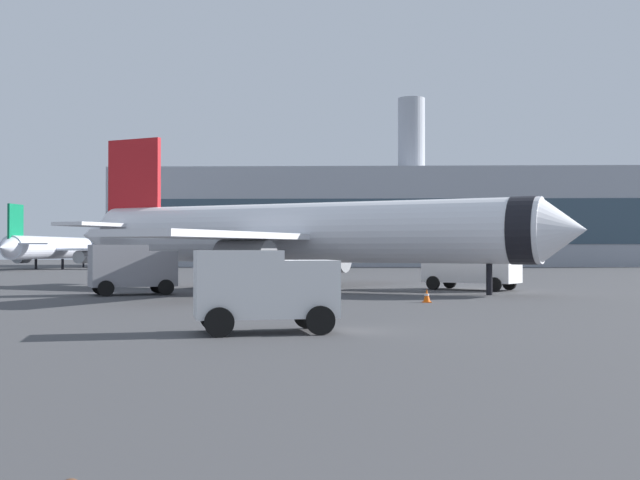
{
  "coord_description": "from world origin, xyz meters",
  "views": [
    {
      "loc": [
        -0.16,
        -3.11,
        2.62
      ],
      "look_at": [
        -1.11,
        28.62,
        3.0
      ],
      "focal_mm": 44.66,
      "sensor_mm": 36.0,
      "label": 1
    }
  ],
  "objects_px": {
    "fuel_truck": "(470,263)",
    "cargo_van": "(263,287)",
    "service_truck": "(132,267)",
    "safety_cone_mid": "(427,296)",
    "airplane_taxiing": "(54,248)",
    "airplane_at_gate": "(300,233)",
    "safety_cone_near": "(265,279)"
  },
  "relations": [
    {
      "from": "cargo_van",
      "to": "safety_cone_mid",
      "type": "relative_size",
      "value": 7.11
    },
    {
      "from": "airplane_taxiing",
      "to": "safety_cone_near",
      "type": "bearing_deg",
      "value": -53.98
    },
    {
      "from": "airplane_at_gate",
      "to": "safety_cone_near",
      "type": "bearing_deg",
      "value": 108.44
    },
    {
      "from": "airplane_taxiing",
      "to": "fuel_truck",
      "type": "xyz_separation_m",
      "value": [
        47.14,
        -53.98,
        -1.07
      ]
    },
    {
      "from": "fuel_truck",
      "to": "cargo_van",
      "type": "bearing_deg",
      "value": -111.75
    },
    {
      "from": "service_truck",
      "to": "fuel_truck",
      "type": "height_order",
      "value": "fuel_truck"
    },
    {
      "from": "airplane_at_gate",
      "to": "fuel_truck",
      "type": "distance_m",
      "value": 11.2
    },
    {
      "from": "safety_cone_near",
      "to": "cargo_van",
      "type": "bearing_deg",
      "value": -84.43
    },
    {
      "from": "fuel_truck",
      "to": "safety_cone_near",
      "type": "relative_size",
      "value": 8.08
    },
    {
      "from": "airplane_at_gate",
      "to": "airplane_taxiing",
      "type": "bearing_deg",
      "value": 123.39
    },
    {
      "from": "airplane_at_gate",
      "to": "fuel_truck",
      "type": "relative_size",
      "value": 5.36
    },
    {
      "from": "fuel_truck",
      "to": "safety_cone_mid",
      "type": "height_order",
      "value": "fuel_truck"
    },
    {
      "from": "airplane_taxiing",
      "to": "cargo_van",
      "type": "bearing_deg",
      "value": -65.72
    },
    {
      "from": "airplane_taxiing",
      "to": "safety_cone_mid",
      "type": "relative_size",
      "value": 41.58
    },
    {
      "from": "airplane_taxiing",
      "to": "service_truck",
      "type": "relative_size",
      "value": 5.26
    },
    {
      "from": "service_truck",
      "to": "safety_cone_mid",
      "type": "height_order",
      "value": "service_truck"
    },
    {
      "from": "airplane_at_gate",
      "to": "service_truck",
      "type": "relative_size",
      "value": 6.44
    },
    {
      "from": "cargo_van",
      "to": "airplane_at_gate",
      "type": "bearing_deg",
      "value": 90.67
    },
    {
      "from": "service_truck",
      "to": "cargo_van",
      "type": "bearing_deg",
      "value": -64.77
    },
    {
      "from": "airplane_taxiing",
      "to": "service_truck",
      "type": "bearing_deg",
      "value": -66.05
    },
    {
      "from": "service_truck",
      "to": "safety_cone_near",
      "type": "bearing_deg",
      "value": 66.94
    },
    {
      "from": "airplane_taxiing",
      "to": "fuel_truck",
      "type": "relative_size",
      "value": 4.38
    },
    {
      "from": "airplane_at_gate",
      "to": "safety_cone_near",
      "type": "height_order",
      "value": "airplane_at_gate"
    },
    {
      "from": "fuel_truck",
      "to": "safety_cone_mid",
      "type": "distance_m",
      "value": 13.0
    },
    {
      "from": "airplane_at_gate",
      "to": "cargo_van",
      "type": "height_order",
      "value": "airplane_at_gate"
    },
    {
      "from": "airplane_taxiing",
      "to": "service_truck",
      "type": "xyz_separation_m",
      "value": [
        26.7,
        -60.13,
        -1.23
      ]
    },
    {
      "from": "service_truck",
      "to": "safety_cone_near",
      "type": "relative_size",
      "value": 6.73
    },
    {
      "from": "airplane_at_gate",
      "to": "fuel_truck",
      "type": "bearing_deg",
      "value": 4.4
    },
    {
      "from": "airplane_taxiing",
      "to": "safety_cone_mid",
      "type": "height_order",
      "value": "airplane_taxiing"
    },
    {
      "from": "airplane_taxiing",
      "to": "airplane_at_gate",
      "type": "bearing_deg",
      "value": -56.61
    },
    {
      "from": "airplane_taxiing",
      "to": "fuel_truck",
      "type": "bearing_deg",
      "value": -48.87
    },
    {
      "from": "safety_cone_near",
      "to": "safety_cone_mid",
      "type": "bearing_deg",
      "value": -64.21
    }
  ]
}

